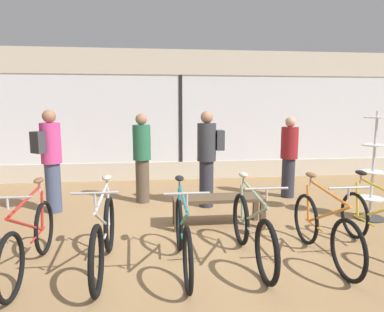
# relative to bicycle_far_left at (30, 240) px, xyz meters

# --- Properties ---
(ground_plane) EXTENTS (24.00, 24.00, 0.00)m
(ground_plane) POSITION_rel_bicycle_far_left_xyz_m (2.11, 0.52, -0.38)
(ground_plane) COLOR #99754C
(shop_back_wall) EXTENTS (12.00, 0.08, 3.20)m
(shop_back_wall) POSITION_rel_bicycle_far_left_xyz_m (2.11, 4.69, 1.26)
(shop_back_wall) COLOR beige
(shop_back_wall) RESTS_ON ground_plane
(bicycle_far_left) EXTENTS (0.46, 1.75, 1.02)m
(bicycle_far_left) POSITION_rel_bicycle_far_left_xyz_m (0.00, 0.00, 0.00)
(bicycle_far_left) COLOR black
(bicycle_far_left) RESTS_ON ground_plane
(bicycle_left) EXTENTS (0.46, 1.76, 1.04)m
(bicycle_left) POSITION_rel_bicycle_far_left_xyz_m (0.81, -0.02, 0.01)
(bicycle_left) COLOR black
(bicycle_left) RESTS_ON ground_plane
(bicycle_center_left) EXTENTS (0.46, 1.72, 1.02)m
(bicycle_center_left) POSITION_rel_bicycle_far_left_xyz_m (1.71, -0.08, 0.00)
(bicycle_center_left) COLOR black
(bicycle_center_left) RESTS_ON ground_plane
(bicycle_center_right) EXTENTS (0.46, 1.74, 1.03)m
(bicycle_center_right) POSITION_rel_bicycle_far_left_xyz_m (2.56, -0.00, 0.00)
(bicycle_center_right) COLOR black
(bicycle_center_right) RESTS_ON ground_plane
(bicycle_right) EXTENTS (0.46, 1.69, 1.02)m
(bicycle_right) POSITION_rel_bicycle_far_left_xyz_m (3.44, -0.06, 0.00)
(bicycle_right) COLOR black
(bicycle_right) RESTS_ON ground_plane
(bicycle_far_right) EXTENTS (0.46, 1.69, 1.01)m
(bicycle_far_right) POSITION_rel_bicycle_far_left_xyz_m (4.21, 0.03, -0.01)
(bicycle_far_right) COLOR black
(bicycle_far_right) RESTS_ON ground_plane
(accessory_rack) EXTENTS (0.48, 0.48, 1.78)m
(accessory_rack) POSITION_rel_bicycle_far_left_xyz_m (4.96, 1.27, 0.35)
(accessory_rack) COLOR #333333
(accessory_rack) RESTS_ON ground_plane
(display_bench) EXTENTS (1.40, 0.44, 0.47)m
(display_bench) POSITION_rel_bicycle_far_left_xyz_m (2.39, 1.24, 0.00)
(display_bench) COLOR brown
(display_bench) RESTS_ON ground_plane
(customer_near_rack) EXTENTS (0.41, 0.41, 1.72)m
(customer_near_rack) POSITION_rel_bicycle_far_left_xyz_m (1.19, 2.71, 0.52)
(customer_near_rack) COLOR brown
(customer_near_rack) RESTS_ON ground_plane
(customer_by_window) EXTENTS (0.49, 0.35, 1.77)m
(customer_by_window) POSITION_rel_bicycle_far_left_xyz_m (2.39, 2.28, 0.58)
(customer_by_window) COLOR #2D2D38
(customer_by_window) RESTS_ON ground_plane
(customer_mid_floor) EXTENTS (0.48, 0.48, 1.64)m
(customer_mid_floor) POSITION_rel_bicycle_far_left_xyz_m (4.14, 2.73, 0.48)
(customer_mid_floor) COLOR #2D2D38
(customer_mid_floor) RESTS_ON ground_plane
(customer_near_bench) EXTENTS (0.53, 0.55, 1.80)m
(customer_near_bench) POSITION_rel_bicycle_far_left_xyz_m (-0.36, 2.26, 0.59)
(customer_near_bench) COLOR #424C6B
(customer_near_bench) RESTS_ON ground_plane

